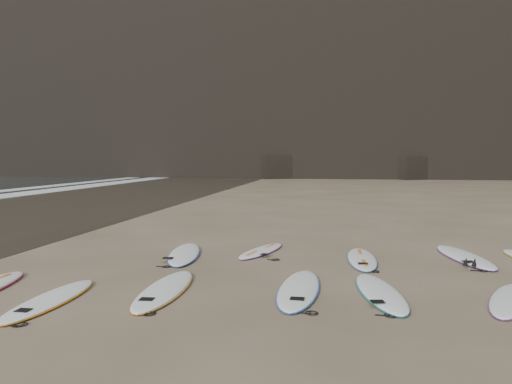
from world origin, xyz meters
TOP-DOWN VIEW (x-y plane):
  - ground at (0.00, 0.00)m, footprint 240.00×240.00m
  - wet_sand at (-13.00, 10.00)m, footprint 12.00×200.00m
  - surfboard_0 at (-4.04, -1.27)m, footprint 0.61×2.50m
  - surfboard_1 at (-2.44, -0.42)m, footprint 0.74×2.73m
  - surfboard_2 at (-0.19, -0.03)m, footprint 0.74×2.74m
  - surfboard_3 at (1.16, -0.04)m, footprint 0.98×2.60m
  - surfboard_4 at (3.14, -0.16)m, footprint 1.37×2.29m
  - surfboard_5 at (-3.04, 2.65)m, footprint 1.16×2.83m
  - surfboard_6 at (-1.33, 3.33)m, footprint 1.13×2.29m
  - surfboard_7 at (1.01, 2.71)m, footprint 0.66×2.51m
  - surfboard_8 at (3.31, 3.29)m, footprint 1.11×2.87m

SIDE VIEW (x-z plane):
  - ground at x=0.00m, z-range 0.00..0.00m
  - wet_sand at x=-13.00m, z-range 0.00..0.01m
  - surfboard_6 at x=-1.33m, z-range 0.00..0.08m
  - surfboard_4 at x=3.14m, z-range 0.00..0.08m
  - surfboard_0 at x=-4.04m, z-range 0.00..0.09m
  - surfboard_7 at x=1.01m, z-range 0.00..0.09m
  - surfboard_3 at x=1.16m, z-range 0.00..0.09m
  - surfboard_1 at x=-2.44m, z-range 0.00..0.10m
  - surfboard_2 at x=-0.19m, z-range 0.00..0.10m
  - surfboard_5 at x=-3.04m, z-range 0.00..0.10m
  - surfboard_8 at x=3.31m, z-range 0.00..0.10m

